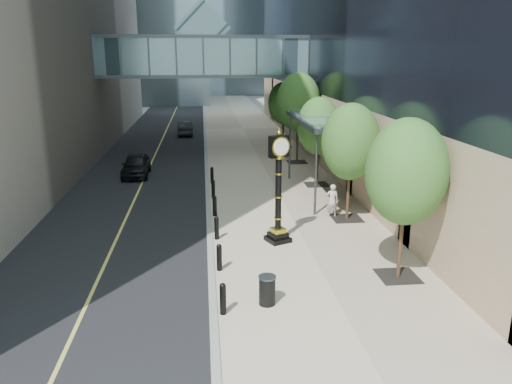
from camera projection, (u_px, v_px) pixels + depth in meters
ground at (317, 328)px, 14.53m from camera, size 320.00×320.00×0.00m
road at (166, 130)px, 52.14m from camera, size 8.00×180.00×0.02m
sidewalk at (243, 129)px, 52.95m from camera, size 8.00×180.00×0.06m
curb at (205, 129)px, 52.54m from camera, size 0.25×180.00×0.07m
skywalk at (203, 54)px, 38.99m from camera, size 17.00×4.20×5.80m
entrance_canopy at (325, 121)px, 27.17m from camera, size 3.00×8.00×4.38m
bollard_row at (216, 217)px, 22.74m from camera, size 0.20×16.20×0.90m
street_trees at (317, 120)px, 29.53m from camera, size 3.12×28.70×6.42m
street_clock at (278, 195)px, 20.53m from camera, size 1.16×1.16×4.70m
trash_bin at (267, 291)px, 15.67m from camera, size 0.68×0.68×0.90m
pedestrian at (332, 200)px, 24.12m from camera, size 0.63×0.45×1.61m
car_near at (136, 165)px, 32.45m from camera, size 1.74×4.17×1.41m
car_far at (185, 128)px, 48.80m from camera, size 1.66×4.09×1.32m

